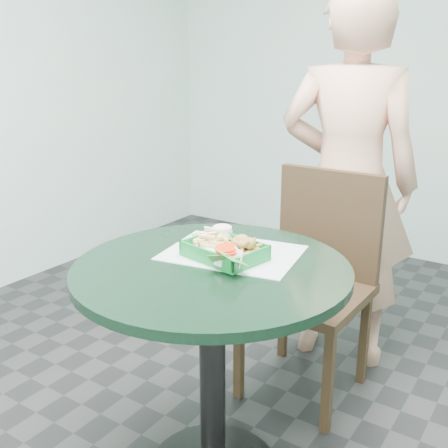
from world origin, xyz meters
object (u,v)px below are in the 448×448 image
Objects in this scene: diner_person at (349,160)px; crab_sandwich at (243,250)px; cafe_table at (212,321)px; food_basket at (225,260)px; dining_chair at (316,268)px; sauce_ramekin at (215,237)px.

diner_person is 0.91m from crab_sandwich.
food_basket is at bearing 86.11° from cafe_table.
dining_chair is 3.98× the size of food_basket.
food_basket is 3.64× the size of sauce_ramekin.
cafe_table is at bearing -91.74° from dining_chair.
dining_chair reaches higher than sauce_ramekin.
sauce_ramekin is (-0.09, 0.08, 0.04)m from food_basket.
sauce_ramekin is (-0.09, 0.14, 0.22)m from cafe_table.
cafe_table is 0.28m from sauce_ramekin.
cafe_table is 0.20m from food_basket.
food_basket is at bearing -147.92° from crab_sandwich.
dining_chair is 8.61× the size of crab_sandwich.
food_basket is at bearing 74.48° from diner_person.
crab_sandwich is 0.15m from sauce_ramekin.
dining_chair reaches higher than food_basket.
cafe_table is 3.61× the size of food_basket.
dining_chair is 0.63m from sauce_ramekin.
diner_person is at bearing 81.40° from sauce_ramekin.
sauce_ramekin is (-0.12, -0.56, 0.27)m from dining_chair.
dining_chair is at bearing 86.78° from cafe_table.
crab_sandwich is (0.05, 0.03, 0.03)m from food_basket.
dining_chair is (0.04, 0.70, -0.05)m from cafe_table.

